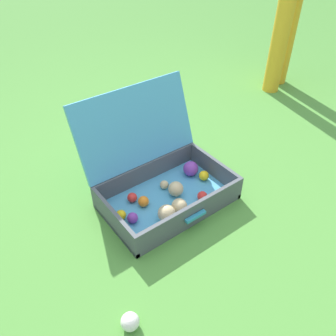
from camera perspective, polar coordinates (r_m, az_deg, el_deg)
The scene contains 3 objects.
ground_plane at distance 1.70m, azimuth -0.13°, elevation -6.65°, with size 16.00×16.00×0.00m, color #4C8C38.
open_suitcase at distance 1.70m, azimuth -1.28°, elevation -1.68°, with size 0.62×0.55×0.50m.
stray_ball_on_grass at distance 1.33m, azimuth -6.28°, elevation -23.88°, with size 0.07×0.07×0.07m, color white.
Camera 1 is at (-0.72, -0.96, 1.21)m, focal length 36.98 mm.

